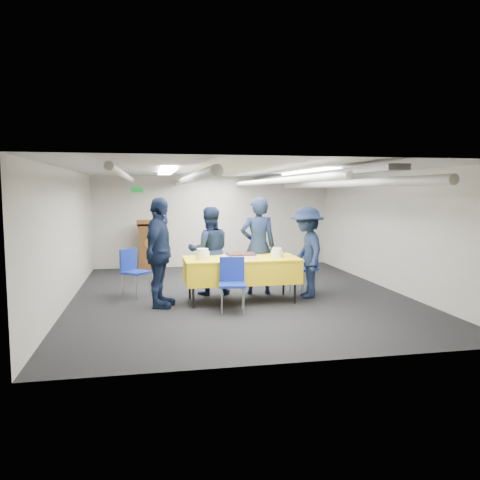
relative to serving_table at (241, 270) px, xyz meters
name	(u,v)px	position (x,y,z in m)	size (l,w,h in m)	color
ground	(239,295)	(0.05, 0.47, -0.56)	(7.00, 7.00, 0.00)	black
room_shell	(240,197)	(0.15, 0.88, 1.25)	(6.00, 7.00, 2.30)	beige
serving_table	(241,270)	(0.00, 0.00, 0.00)	(1.98, 0.94, 0.77)	black
sheet_cake	(241,256)	(-0.02, -0.05, 0.25)	(0.51, 0.39, 0.09)	white
plate_stack_left	(203,254)	(-0.68, -0.05, 0.29)	(0.24, 0.24, 0.18)	white
plate_stack_right	(277,253)	(0.63, -0.05, 0.28)	(0.21, 0.21, 0.16)	white
podium	(151,245)	(-1.55, 3.52, 0.05)	(0.62, 0.53, 1.25)	brown
chair_near	(232,279)	(-0.28, -0.66, -0.03)	(0.47, 0.47, 0.87)	gray
chair_right	(306,264)	(1.37, 0.52, -0.03)	(0.55, 0.55, 0.87)	gray
chair_left	(133,267)	(-1.88, 0.76, -0.03)	(0.59, 0.59, 0.87)	gray
sailor_a	(258,246)	(0.42, 0.52, 0.35)	(0.66, 0.43, 1.81)	black
sailor_b	(209,251)	(-0.48, 0.67, 0.26)	(0.79, 0.62, 1.63)	black
sailor_c	(159,253)	(-1.41, -0.15, 0.35)	(1.07, 0.45, 1.82)	black
sailor_d	(307,252)	(1.23, 0.10, 0.27)	(1.07, 0.61, 1.65)	black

